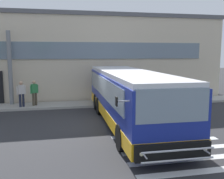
{
  "coord_description": "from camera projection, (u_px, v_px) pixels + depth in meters",
  "views": [
    {
      "loc": [
        -2.27,
        -12.6,
        3.58
      ],
      "look_at": [
        0.65,
        1.71,
        1.5
      ],
      "focal_mm": 40.5,
      "sensor_mm": 36.0,
      "label": 1
    }
  ],
  "objects": [
    {
      "name": "ground_plane",
      "position": [
        106.0,
        123.0,
        13.18
      ],
      "size": [
        80.0,
        90.0,
        0.02
      ],
      "primitive_type": "cube",
      "color": "#2B2B2D",
      "rests_on": "ground"
    },
    {
      "name": "bay_paint_stripes",
      "position": [
        178.0,
        149.0,
        9.5
      ],
      "size": [
        4.4,
        3.96,
        0.01
      ],
      "color": "silver",
      "rests_on": "ground"
    },
    {
      "name": "terminal_building",
      "position": [
        77.0,
        57.0,
        23.85
      ],
      "size": [
        23.01,
        13.8,
        6.61
      ],
      "color": "beige",
      "rests_on": "ground"
    },
    {
      "name": "boarding_curb",
      "position": [
        94.0,
        104.0,
        17.82
      ],
      "size": [
        25.21,
        2.0,
        0.15
      ],
      "primitive_type": "cube",
      "color": "#9E9B93",
      "rests_on": "ground"
    },
    {
      "name": "entry_support_column",
      "position": [
        10.0,
        68.0,
        16.94
      ],
      "size": [
        0.28,
        0.28,
        4.95
      ],
      "primitive_type": "cylinder",
      "color": "slate",
      "rests_on": "boarding_curb"
    },
    {
      "name": "bus_main_foreground",
      "position": [
        128.0,
        98.0,
        12.9
      ],
      "size": [
        3.16,
        11.34,
        2.7
      ],
      "color": "navy",
      "rests_on": "ground"
    },
    {
      "name": "passenger_near_column",
      "position": [
        21.0,
        92.0,
        16.31
      ],
      "size": [
        0.55,
        0.47,
        1.68
      ],
      "color": "#1E2338",
      "rests_on": "boarding_curb"
    },
    {
      "name": "passenger_by_doorway",
      "position": [
        34.0,
        92.0,
        16.73
      ],
      "size": [
        0.49,
        0.4,
        1.68
      ],
      "color": "#4C4233",
      "rests_on": "boarding_curb"
    },
    {
      "name": "safety_bollard_yellow",
      "position": [
        124.0,
        101.0,
        16.97
      ],
      "size": [
        0.18,
        0.18,
        0.9
      ],
      "primitive_type": "cylinder",
      "color": "yellow",
      "rests_on": "ground"
    }
  ]
}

